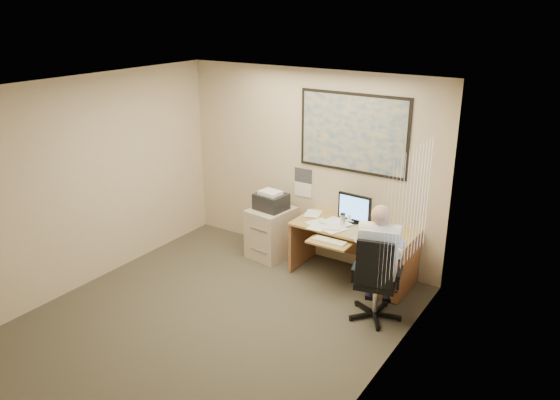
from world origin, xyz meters
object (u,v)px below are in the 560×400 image
Objects in this scene: desk at (377,253)px; office_chair at (373,295)px; person at (379,262)px; filing_cabinet at (271,228)px.

desk is 1.50× the size of office_chair.
desk is at bearing 96.92° from office_chair.
person reaches higher than office_chair.
office_chair is 0.40m from person.
filing_cabinet is 2.10m from office_chair.
office_chair is at bearing -69.07° from desk.
desk is 1.59× the size of filing_cabinet.
person reaches higher than filing_cabinet.
filing_cabinet is 0.72× the size of person.
person is at bearing 67.20° from office_chair.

